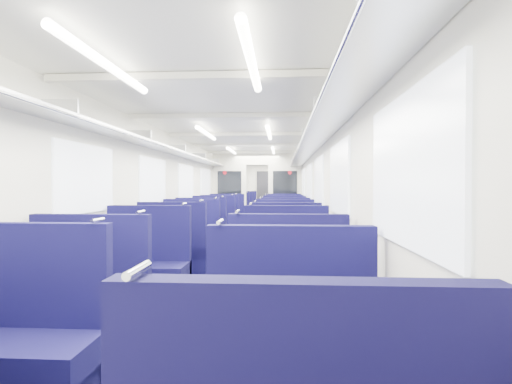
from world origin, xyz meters
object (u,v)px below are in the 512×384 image
seat_5 (288,298)px  seat_14 (213,228)px  seat_7 (286,270)px  seat_12 (202,235)px  seat_2 (20,347)px  seat_21 (283,215)px  bulkhead (257,189)px  seat_25 (283,211)px  seat_8 (175,252)px  seat_18 (226,220)px  seat_26 (244,209)px  seat_19 (284,220)px  seat_10 (190,242)px  seat_17 (284,223)px  seat_22 (239,212)px  seat_27 (283,209)px  seat_3 (291,359)px  seat_15 (284,229)px  end_door (265,193)px  seat_4 (99,299)px  seat_24 (242,210)px  seat_6 (146,270)px  seat_11 (285,243)px  seat_13 (284,235)px  seat_20 (235,214)px  seat_16 (220,223)px  seat_23 (283,212)px

seat_5 → seat_14: same height
seat_7 → seat_12: 3.69m
seat_2 → seat_21: 11.46m
bulkhead → seat_25: size_ratio=2.47×
seat_8 → seat_18: (0.00, 5.55, 0.00)m
seat_2 → seat_26: size_ratio=1.00×
bulkhead → seat_12: bulkhead is taller
seat_18 → seat_19: bearing=3.9°
seat_7 → seat_10: 2.75m
seat_14 → seat_8: bearing=-90.0°
seat_5 → seat_8: (-1.66, 2.36, 0.00)m
bulkhead → seat_19: bulkhead is taller
seat_12 → seat_17: (1.66, 2.52, 0.00)m
seat_22 → seat_27: same height
seat_3 → seat_22: 12.60m
seat_3 → seat_25: bearing=90.0°
seat_5 → seat_15: bearing=90.0°
end_door → seat_18: 7.06m
seat_21 → seat_27: 3.28m
seat_3 → seat_19: same height
seat_4 → seat_24: same height
seat_8 → seat_25: (1.66, 9.94, 0.00)m
bulkhead → seat_25: bearing=75.7°
seat_4 → seat_22: size_ratio=1.00×
seat_25 → seat_6: bearing=-98.4°
seat_5 → seat_8: same height
seat_19 → seat_11: bearing=-90.0°
seat_14 → seat_11: bearing=-54.7°
seat_2 → seat_13: bearing=73.8°
seat_20 → seat_24: (0.00, 2.22, 0.00)m
seat_21 → seat_20: bearing=-179.5°
seat_27 → seat_4: bearing=-97.0°
seat_4 → seat_3: bearing=-34.0°
seat_18 → seat_20: 2.22m
seat_7 → seat_8: size_ratio=1.00×
seat_2 → seat_10: same height
seat_6 → seat_16: same height
seat_21 → seat_23: (0.00, 1.05, 0.00)m
seat_26 → seat_13: bearing=-79.5°
seat_13 → seat_21: 5.61m
end_door → seat_14: bearing=-95.1°
seat_3 → seat_20: (-1.66, 11.39, 0.00)m
seat_3 → seat_8: 3.97m
seat_8 → seat_26: bearing=90.0°
seat_24 → seat_6: bearing=-90.0°
bulkhead → seat_12: (-0.83, -4.59, -0.88)m
seat_19 → seat_21: bearing=90.0°
seat_23 → seat_27: (0.00, 2.22, 0.00)m
bulkhead → seat_16: bulkhead is taller
seat_15 → seat_22: same height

